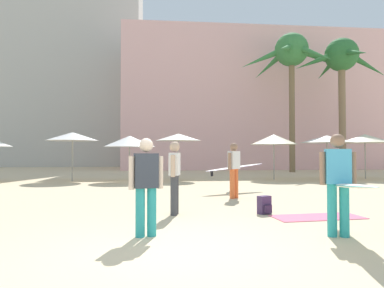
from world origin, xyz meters
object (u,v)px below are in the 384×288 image
Objects in this scene: cafe_umbrella_8 at (327,139)px; person_mid_right at (146,183)px; cafe_umbrella_4 at (73,137)px; person_mid_left at (342,182)px; palm_tree_left at (291,56)px; cafe_umbrella_5 at (365,139)px; cafe_umbrella_2 at (178,137)px; cafe_umbrella_3 at (130,141)px; person_mid_center at (175,174)px; backpack at (265,205)px; person_far_right at (234,168)px; person_near_right at (234,166)px; cafe_umbrella_1 at (274,139)px; palm_tree_far_left at (341,62)px; beach_towel at (317,217)px.

person_mid_right is at bearing -128.21° from cafe_umbrella_8.
cafe_umbrella_4 is 14.55m from person_mid_left.
palm_tree_left is at bearing -41.03° from person_mid_right.
cafe_umbrella_2 is at bearing 179.68° from cafe_umbrella_5.
person_mid_center is at bearing -79.10° from cafe_umbrella_3.
person_mid_right is (4.13, -11.99, -1.33)m from cafe_umbrella_4.
cafe_umbrella_5 reaches higher than backpack.
palm_tree_left is 17.70m from person_far_right.
cafe_umbrella_5 reaches higher than person_mid_center.
cafe_umbrella_4 is 8.95m from person_near_right.
cafe_umbrella_8 is at bearing -2.09° from cafe_umbrella_4.
person_near_right is 5.33m from person_mid_center.
person_mid_left reaches higher than person_mid_center.
backpack is (-3.66, -10.09, -1.95)m from cafe_umbrella_1.
backpack is 2.92m from person_far_right.
person_mid_center is (4.72, -9.93, -1.33)m from cafe_umbrella_4.
person_mid_center is (1.82, -9.46, -1.08)m from cafe_umbrella_3.
palm_tree_left is at bearing 172.94° from palm_tree_far_left.
cafe_umbrella_4 is at bearing -179.75° from cafe_umbrella_5.
person_mid_center is at bearing -142.27° from person_near_right.
backpack is at bearing -109.95° from cafe_umbrella_1.
cafe_umbrella_8 is 7.76m from person_near_right.
beach_towel is 1.18× the size of person_mid_right.
beach_towel is at bearing -53.35° from cafe_umbrella_4.
palm_tree_far_left is 3.30× the size of person_mid_left.
cafe_umbrella_2 is 12.25m from person_mid_right.
cafe_umbrella_4 reaches higher than beach_towel.
person_mid_center is at bearing -28.84° from person_mid_right.
person_mid_center is at bearing -93.65° from cafe_umbrella_2.
cafe_umbrella_8 reaches higher than person_near_right.
person_mid_left is (4.52, -11.98, -1.07)m from cafe_umbrella_3.
palm_tree_far_left is 5.90× the size of person_mid_right.
cafe_umbrella_2 reaches higher than person_mid_right.
backpack is (-11.03, -16.45, -7.96)m from palm_tree_far_left.
cafe_umbrella_4 reaches higher than cafe_umbrella_8.
cafe_umbrella_5 reaches higher than cafe_umbrella_3.
person_mid_left is 1.77× the size of person_mid_center.
cafe_umbrella_3 is at bearing -146.93° from palm_tree_left.
cafe_umbrella_3 is 0.99× the size of person_near_right.
palm_tree_far_left is at bearing -49.71° from person_mid_right.
cafe_umbrella_1 is at bearing -118.39° from palm_tree_left.
cafe_umbrella_1 is at bearing -179.81° from cafe_umbrella_5.
palm_tree_far_left is 3.63× the size of cafe_umbrella_8.
cafe_umbrella_8 reaches higher than person_mid_right.
beach_towel is 0.66× the size of person_mid_left.
cafe_umbrella_5 is at bearing 53.86° from person_mid_center.
cafe_umbrella_2 is at bearing -142.58° from palm_tree_left.
cafe_umbrella_2 is at bearing 1.34° from cafe_umbrella_4.
cafe_umbrella_5 is (1.48, -6.80, -6.42)m from palm_tree_left.
person_near_right is 2.07m from person_far_right.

